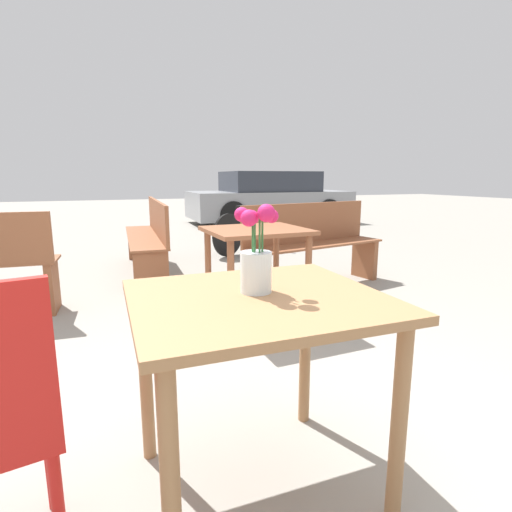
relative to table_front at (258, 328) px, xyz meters
The scene contains 8 objects.
ground_plane 0.61m from the table_front, ahead, with size 40.00×40.00×0.00m, color gray.
table_front is the anchor object (origin of this frame).
flower_vase 0.23m from the table_front, 76.06° to the left, with size 0.14×0.15×0.30m.
bench_near 2.83m from the table_front, 56.84° to the left, with size 1.60×0.66×0.85m.
bench_middle 3.51m from the table_front, 88.66° to the left, with size 0.46×1.99×0.85m.
table_back 1.73m from the table_front, 68.45° to the left, with size 0.75×0.68×0.73m.
bicycle 4.68m from the table_front, 69.93° to the left, with size 1.30×0.80×0.71m.
parked_car 8.66m from the table_front, 66.28° to the left, with size 3.88×1.95×1.24m.
Camera 1 is at (-0.47, -1.17, 1.11)m, focal length 28.00 mm.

